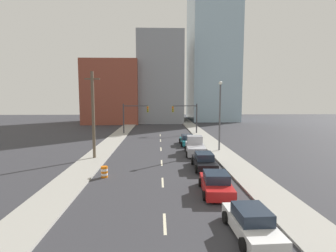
{
  "coord_description": "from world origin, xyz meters",
  "views": [
    {
      "loc": [
        -0.31,
        -4.61,
        6.68
      ],
      "look_at": [
        1.21,
        36.79,
        2.2
      ],
      "focal_mm": 28.0,
      "sensor_mm": 36.0,
      "label": 1
    }
  ],
  "objects_px": {
    "sedan_white": "(252,223)",
    "traffic_barrel": "(104,172)",
    "sedan_black": "(204,161)",
    "sedan_red": "(216,184)",
    "traffic_signal_right": "(189,114)",
    "utility_pole_left_mid": "(93,115)",
    "sedan_teal": "(188,140)",
    "street_lamp": "(220,111)",
    "traffic_signal_left": "(131,114)",
    "pickup_truck_silver": "(195,147)"
  },
  "relations": [
    {
      "from": "traffic_signal_left",
      "to": "traffic_barrel",
      "type": "relative_size",
      "value": 5.88
    },
    {
      "from": "sedan_white",
      "to": "traffic_barrel",
      "type": "bearing_deg",
      "value": 130.96
    },
    {
      "from": "sedan_black",
      "to": "sedan_teal",
      "type": "xyz_separation_m",
      "value": [
        -0.16,
        12.55,
        -0.04
      ]
    },
    {
      "from": "pickup_truck_silver",
      "to": "utility_pole_left_mid",
      "type": "bearing_deg",
      "value": -165.93
    },
    {
      "from": "street_lamp",
      "to": "traffic_signal_right",
      "type": "bearing_deg",
      "value": 96.76
    },
    {
      "from": "sedan_red",
      "to": "sedan_teal",
      "type": "relative_size",
      "value": 0.96
    },
    {
      "from": "sedan_black",
      "to": "traffic_barrel",
      "type": "bearing_deg",
      "value": -163.68
    },
    {
      "from": "sedan_red",
      "to": "sedan_black",
      "type": "xyz_separation_m",
      "value": [
        0.27,
        6.42,
        0.03
      ]
    },
    {
      "from": "traffic_signal_right",
      "to": "traffic_signal_left",
      "type": "bearing_deg",
      "value": 180.0
    },
    {
      "from": "traffic_signal_right",
      "to": "sedan_black",
      "type": "height_order",
      "value": "traffic_signal_right"
    },
    {
      "from": "traffic_signal_left",
      "to": "traffic_barrel",
      "type": "bearing_deg",
      "value": -89.14
    },
    {
      "from": "sedan_white",
      "to": "pickup_truck_silver",
      "type": "xyz_separation_m",
      "value": [
        -0.15,
        18.66,
        0.21
      ]
    },
    {
      "from": "utility_pole_left_mid",
      "to": "pickup_truck_silver",
      "type": "relative_size",
      "value": 1.7
    },
    {
      "from": "utility_pole_left_mid",
      "to": "sedan_black",
      "type": "relative_size",
      "value": 1.98
    },
    {
      "from": "utility_pole_left_mid",
      "to": "sedan_teal",
      "type": "xyz_separation_m",
      "value": [
        11.17,
        8.23,
        -4.2
      ]
    },
    {
      "from": "utility_pole_left_mid",
      "to": "sedan_teal",
      "type": "relative_size",
      "value": 2.01
    },
    {
      "from": "traffic_signal_right",
      "to": "traffic_barrel",
      "type": "relative_size",
      "value": 5.88
    },
    {
      "from": "traffic_barrel",
      "to": "sedan_black",
      "type": "height_order",
      "value": "sedan_black"
    },
    {
      "from": "traffic_signal_right",
      "to": "street_lamp",
      "type": "relative_size",
      "value": 0.64
    },
    {
      "from": "traffic_barrel",
      "to": "pickup_truck_silver",
      "type": "height_order",
      "value": "pickup_truck_silver"
    },
    {
      "from": "sedan_white",
      "to": "sedan_black",
      "type": "relative_size",
      "value": 0.9
    },
    {
      "from": "sedan_red",
      "to": "traffic_signal_right",
      "type": "bearing_deg",
      "value": 90.32
    },
    {
      "from": "sedan_white",
      "to": "sedan_black",
      "type": "height_order",
      "value": "sedan_black"
    },
    {
      "from": "traffic_barrel",
      "to": "sedan_red",
      "type": "height_order",
      "value": "sedan_red"
    },
    {
      "from": "traffic_signal_left",
      "to": "sedan_white",
      "type": "xyz_separation_m",
      "value": [
        9.47,
        -36.33,
        -3.04
      ]
    },
    {
      "from": "traffic_signal_left",
      "to": "sedan_black",
      "type": "xyz_separation_m",
      "value": [
        9.27,
        -24.18,
        -2.98
      ]
    },
    {
      "from": "traffic_barrel",
      "to": "sedan_white",
      "type": "distance_m",
      "value": 13.26
    },
    {
      "from": "street_lamp",
      "to": "sedan_black",
      "type": "bearing_deg",
      "value": -112.5
    },
    {
      "from": "traffic_signal_right",
      "to": "sedan_teal",
      "type": "relative_size",
      "value": 1.19
    },
    {
      "from": "sedan_teal",
      "to": "pickup_truck_silver",
      "type": "bearing_deg",
      "value": -88.55
    },
    {
      "from": "sedan_white",
      "to": "sedan_black",
      "type": "bearing_deg",
      "value": 88.74
    },
    {
      "from": "traffic_signal_left",
      "to": "sedan_teal",
      "type": "xyz_separation_m",
      "value": [
        9.11,
        -11.63,
        -3.02
      ]
    },
    {
      "from": "traffic_signal_left",
      "to": "sedan_black",
      "type": "relative_size",
      "value": 1.17
    },
    {
      "from": "traffic_signal_right",
      "to": "sedan_teal",
      "type": "xyz_separation_m",
      "value": [
        -1.53,
        -11.63,
        -3.02
      ]
    },
    {
      "from": "traffic_signal_right",
      "to": "sedan_teal",
      "type": "height_order",
      "value": "traffic_signal_right"
    },
    {
      "from": "traffic_signal_right",
      "to": "sedan_black",
      "type": "xyz_separation_m",
      "value": [
        -1.37,
        -24.18,
        -2.98
      ]
    },
    {
      "from": "sedan_white",
      "to": "sedan_black",
      "type": "distance_m",
      "value": 12.16
    },
    {
      "from": "traffic_signal_left",
      "to": "pickup_truck_silver",
      "type": "xyz_separation_m",
      "value": [
        9.32,
        -17.67,
        -2.83
      ]
    },
    {
      "from": "traffic_barrel",
      "to": "sedan_white",
      "type": "relative_size",
      "value": 0.22
    },
    {
      "from": "sedan_teal",
      "to": "utility_pole_left_mid",
      "type": "bearing_deg",
      "value": -144.14
    },
    {
      "from": "traffic_signal_right",
      "to": "sedan_white",
      "type": "distance_m",
      "value": 36.48
    },
    {
      "from": "sedan_red",
      "to": "traffic_barrel",
      "type": "bearing_deg",
      "value": 158.79
    },
    {
      "from": "sedan_red",
      "to": "utility_pole_left_mid",
      "type": "bearing_deg",
      "value": 139.25
    },
    {
      "from": "sedan_teal",
      "to": "sedan_black",
      "type": "bearing_deg",
      "value": -89.79
    },
    {
      "from": "utility_pole_left_mid",
      "to": "pickup_truck_silver",
      "type": "distance_m",
      "value": 12.26
    },
    {
      "from": "pickup_truck_silver",
      "to": "traffic_signal_right",
      "type": "bearing_deg",
      "value": 88.87
    },
    {
      "from": "sedan_red",
      "to": "pickup_truck_silver",
      "type": "distance_m",
      "value": 12.93
    },
    {
      "from": "traffic_barrel",
      "to": "sedan_black",
      "type": "distance_m",
      "value": 9.21
    },
    {
      "from": "traffic_signal_left",
      "to": "pickup_truck_silver",
      "type": "height_order",
      "value": "traffic_signal_left"
    },
    {
      "from": "utility_pole_left_mid",
      "to": "traffic_barrel",
      "type": "xyz_separation_m",
      "value": [
        2.46,
        -6.8,
        -4.38
      ]
    }
  ]
}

